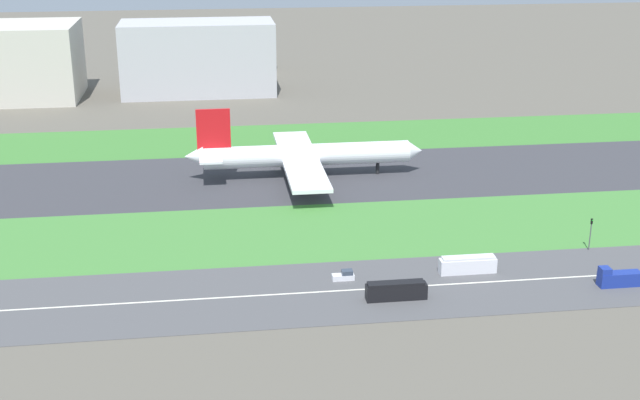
% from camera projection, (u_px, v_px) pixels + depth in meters
% --- Properties ---
extents(ground_plane, '(800.00, 800.00, 0.00)m').
position_uv_depth(ground_plane, '(299.00, 177.00, 232.28)').
color(ground_plane, '#5B564C').
extents(runway, '(280.00, 46.00, 0.10)m').
position_uv_depth(runway, '(299.00, 177.00, 232.26)').
color(runway, '#38383D').
rests_on(runway, ground_plane).
extents(grass_median_north, '(280.00, 36.00, 0.10)m').
position_uv_depth(grass_median_north, '(284.00, 138.00, 270.61)').
color(grass_median_north, '#3D7A33').
rests_on(grass_median_north, ground_plane).
extents(grass_median_south, '(280.00, 36.00, 0.10)m').
position_uv_depth(grass_median_south, '(318.00, 231.00, 193.91)').
color(grass_median_south, '#427F38').
rests_on(grass_median_south, ground_plane).
extents(highway, '(280.00, 28.00, 0.10)m').
position_uv_depth(highway, '(341.00, 291.00, 163.98)').
color(highway, '#4C4C4F').
rests_on(highway, ground_plane).
extents(highway_centerline, '(266.00, 0.50, 0.01)m').
position_uv_depth(highway_centerline, '(341.00, 291.00, 163.96)').
color(highway_centerline, silver).
rests_on(highway_centerline, highway).
extents(airliner, '(65.00, 56.00, 19.70)m').
position_uv_depth(airliner, '(301.00, 155.00, 230.31)').
color(airliner, white).
rests_on(airliner, runway).
extents(truck_0, '(8.40, 2.50, 4.00)m').
position_uv_depth(truck_0, '(618.00, 278.00, 165.66)').
color(truck_0, navy).
rests_on(truck_0, highway).
extents(bus_1, '(11.60, 2.50, 3.50)m').
position_uv_depth(bus_1, '(396.00, 291.00, 159.97)').
color(bus_1, black).
rests_on(bus_1, highway).
extents(bus_0, '(11.60, 2.50, 3.50)m').
position_uv_depth(bus_0, '(468.00, 265.00, 171.49)').
color(bus_0, silver).
rests_on(bus_0, highway).
extents(car_0, '(4.40, 1.80, 2.00)m').
position_uv_depth(car_0, '(344.00, 276.00, 168.56)').
color(car_0, silver).
rests_on(car_0, highway).
extents(traffic_light, '(0.36, 0.50, 7.20)m').
position_uv_depth(traffic_light, '(591.00, 232.00, 181.91)').
color(traffic_light, '#4C4C51').
rests_on(traffic_light, highway).
extents(terminal_building, '(36.11, 36.92, 28.25)m').
position_uv_depth(terminal_building, '(30.00, 61.00, 322.80)').
color(terminal_building, beige).
rests_on(terminal_building, ground_plane).
extents(hangar_building, '(58.98, 26.31, 28.00)m').
position_uv_depth(hangar_building, '(198.00, 58.00, 330.91)').
color(hangar_building, '#B2B2B7').
rests_on(hangar_building, ground_plane).
extents(fuel_tank_west, '(16.31, 16.31, 15.48)m').
position_uv_depth(fuel_tank_west, '(198.00, 55.00, 375.01)').
color(fuel_tank_west, silver).
rests_on(fuel_tank_west, ground_plane).
extents(fuel_tank_centre, '(18.70, 18.70, 14.25)m').
position_uv_depth(fuel_tank_centre, '(254.00, 55.00, 378.40)').
color(fuel_tank_centre, silver).
rests_on(fuel_tank_centre, ground_plane).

